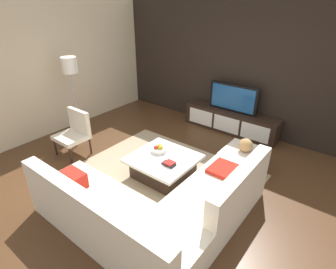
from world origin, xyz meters
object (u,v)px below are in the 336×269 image
(floor_lamp, at_px, (70,71))
(fruit_bowl, at_px, (159,149))
(sectional_couch, at_px, (155,209))
(media_console, at_px, (230,121))
(decorative_ball, at_px, (246,145))
(ottoman, at_px, (243,161))
(coffee_table, at_px, (163,166))
(accent_chair_near, at_px, (75,130))
(television, at_px, (233,98))
(book_stack, at_px, (169,164))

(floor_lamp, xyz_separation_m, fruit_bowl, (2.35, -0.01, -1.01))
(sectional_couch, bearing_deg, fruit_bowl, 127.39)
(media_console, height_order, fruit_bowl, fruit_bowl)
(media_console, height_order, sectional_couch, sectional_couch)
(fruit_bowl, height_order, decorative_ball, decorative_ball)
(media_console, relative_size, floor_lamp, 1.26)
(ottoman, relative_size, fruit_bowl, 2.50)
(coffee_table, height_order, floor_lamp, floor_lamp)
(ottoman, bearing_deg, floor_lamp, -165.83)
(accent_chair_near, distance_m, decorative_ball, 3.19)
(sectional_couch, relative_size, decorative_ball, 10.54)
(television, bearing_deg, fruit_bowl, -97.24)
(television, xyz_separation_m, coffee_table, (-0.10, -2.30, -0.61))
(coffee_table, xyz_separation_m, floor_lamp, (-2.53, 0.11, 1.23))
(floor_lamp, bearing_deg, media_console, 39.77)
(ottoman, bearing_deg, sectional_couch, -100.73)
(television, relative_size, floor_lamp, 0.65)
(decorative_ball, bearing_deg, fruit_bowl, -142.72)
(television, bearing_deg, coffee_table, -92.49)
(sectional_couch, bearing_deg, accent_chair_near, 167.85)
(floor_lamp, height_order, book_stack, floor_lamp)
(coffee_table, bearing_deg, book_stack, -29.59)
(ottoman, bearing_deg, fruit_bowl, -142.72)
(decorative_ball, bearing_deg, sectional_couch, -100.73)
(media_console, height_order, floor_lamp, floor_lamp)
(accent_chair_near, xyz_separation_m, decorative_ball, (2.85, 1.43, 0.03))
(decorative_ball, bearing_deg, media_console, 124.91)
(sectional_couch, height_order, book_stack, sectional_couch)
(floor_lamp, distance_m, ottoman, 3.85)
(floor_lamp, bearing_deg, accent_chair_near, -38.16)
(floor_lamp, height_order, ottoman, floor_lamp)
(sectional_couch, xyz_separation_m, book_stack, (-0.41, 0.84, 0.12))
(fruit_bowl, distance_m, book_stack, 0.46)
(floor_lamp, xyz_separation_m, book_stack, (2.75, -0.23, -1.03))
(sectional_couch, height_order, ottoman, sectional_couch)
(media_console, relative_size, television, 1.94)
(sectional_couch, xyz_separation_m, accent_chair_near, (-2.48, 0.53, 0.20))
(accent_chair_near, bearing_deg, coffee_table, 10.76)
(decorative_ball, bearing_deg, ottoman, 0.00)
(sectional_couch, distance_m, coffee_table, 1.16)
(accent_chair_near, bearing_deg, ottoman, 24.31)
(media_console, xyz_separation_m, decorative_ball, (0.90, -1.30, 0.27))
(television, xyz_separation_m, ottoman, (0.90, -1.30, -0.61))
(television, distance_m, decorative_ball, 1.61)
(book_stack, bearing_deg, television, 92.85)
(ottoman, relative_size, decorative_ball, 2.96)
(coffee_table, distance_m, decorative_ball, 1.45)
(floor_lamp, relative_size, decorative_ball, 7.22)
(television, distance_m, floor_lamp, 3.48)
(ottoman, height_order, decorative_ball, decorative_ball)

